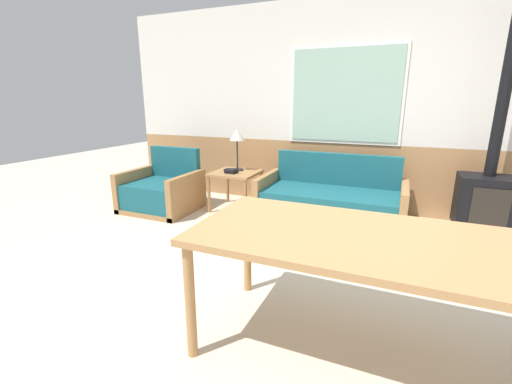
% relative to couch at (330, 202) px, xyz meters
% --- Properties ---
extents(ground_plane, '(16.00, 16.00, 0.00)m').
position_rel_couch_xyz_m(ground_plane, '(0.34, -2.01, -0.24)').
color(ground_plane, beige).
extents(wall_back, '(7.20, 0.09, 2.70)m').
position_rel_couch_xyz_m(wall_back, '(0.33, 0.62, 1.12)').
color(wall_back, '#AD7A4C').
rests_on(wall_back, ground_plane).
extents(couch, '(1.73, 0.83, 0.79)m').
position_rel_couch_xyz_m(couch, '(0.00, 0.00, 0.00)').
color(couch, '#9E7042').
rests_on(couch, ground_plane).
extents(armchair, '(0.93, 0.81, 0.81)m').
position_rel_couch_xyz_m(armchair, '(-2.19, -0.44, 0.00)').
color(armchair, '#9E7042').
rests_on(armchair, ground_plane).
extents(side_table, '(0.59, 0.59, 0.52)m').
position_rel_couch_xyz_m(side_table, '(-1.27, -0.04, 0.21)').
color(side_table, '#9E7042').
rests_on(side_table, ground_plane).
extents(table_lamp, '(0.20, 0.20, 0.56)m').
position_rel_couch_xyz_m(table_lamp, '(-1.29, 0.06, 0.72)').
color(table_lamp, '#262628').
rests_on(table_lamp, side_table).
extents(book_stack, '(0.16, 0.15, 0.06)m').
position_rel_couch_xyz_m(book_stack, '(-1.29, -0.14, 0.31)').
color(book_stack, black).
rests_on(book_stack, side_table).
extents(dining_table, '(1.91, 0.90, 0.75)m').
position_rel_couch_xyz_m(dining_table, '(0.62, -2.24, 0.44)').
color(dining_table, '#B27F4C').
rests_on(dining_table, ground_plane).
extents(wood_stove, '(0.57, 0.44, 2.59)m').
position_rel_couch_xyz_m(wood_stove, '(1.64, 0.19, 0.33)').
color(wood_stove, black).
rests_on(wood_stove, ground_plane).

